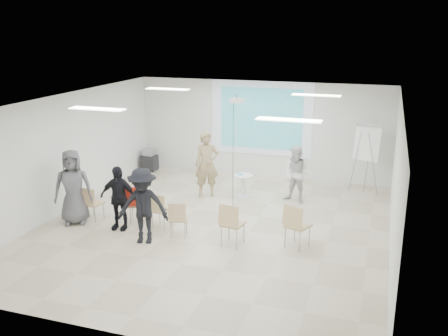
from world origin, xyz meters
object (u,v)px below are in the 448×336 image
(chair_right_far, at_px, (296,223))
(av_cart, at_px, (149,161))
(chair_center, at_px, (178,217))
(chair_right_inner, at_px, (231,221))
(pedestal_table, at_px, (243,184))
(player_left, at_px, (207,160))
(audience_outer, at_px, (73,183))
(chair_far_left, at_px, (91,201))
(laptop, at_px, (162,209))
(audience_mid, at_px, (143,201))
(chair_left_inner, at_px, (160,208))
(audience_left, at_px, (118,193))
(flipchart_easel, at_px, (367,143))
(player_right, at_px, (297,171))
(chair_left_mid, at_px, (137,202))

(chair_right_far, relative_size, av_cart, 1.36)
(chair_center, relative_size, chair_right_inner, 0.86)
(pedestal_table, bearing_deg, player_left, -168.35)
(pedestal_table, relative_size, chair_right_far, 0.72)
(chair_right_far, xyz_separation_m, audience_outer, (-5.33, -0.23, 0.44))
(chair_right_far, bearing_deg, av_cart, 164.80)
(chair_right_inner, bearing_deg, chair_far_left, -176.41)
(laptop, height_order, audience_mid, audience_mid)
(chair_far_left, height_order, chair_center, chair_far_left)
(chair_right_inner, height_order, audience_mid, audience_mid)
(chair_right_inner, relative_size, audience_mid, 0.51)
(chair_left_inner, relative_size, chair_center, 1.02)
(player_left, xyz_separation_m, audience_left, (-1.15, -2.87, -0.16))
(chair_left_inner, relative_size, audience_mid, 0.44)
(chair_right_inner, distance_m, flipchart_easel, 5.30)
(player_right, distance_m, audience_mid, 4.56)
(pedestal_table, xyz_separation_m, audience_outer, (-3.34, -3.09, 0.65))
(player_left, height_order, chair_right_far, player_left)
(player_right, height_order, chair_left_inner, player_right)
(chair_left_mid, xyz_separation_m, flipchart_easel, (5.08, 3.99, 0.94))
(player_right, distance_m, chair_right_inner, 3.38)
(chair_left_inner, height_order, flipchart_easel, flipchart_easel)
(laptop, relative_size, audience_mid, 0.16)
(audience_mid, bearing_deg, av_cart, 101.58)
(chair_far_left, distance_m, laptop, 1.80)
(chair_left_mid, distance_m, av_cart, 4.58)
(audience_mid, bearing_deg, chair_right_inner, -1.77)
(chair_center, bearing_deg, audience_outer, 164.48)
(chair_far_left, xyz_separation_m, chair_right_far, (5.01, -0.02, 0.08))
(chair_center, height_order, audience_mid, audience_mid)
(pedestal_table, xyz_separation_m, chair_far_left, (-3.03, -2.84, 0.13))
(chair_right_far, relative_size, laptop, 3.15)
(chair_right_inner, xyz_separation_m, audience_left, (-2.79, 0.12, 0.30))
(audience_left, xyz_separation_m, flipchart_easel, (5.33, 4.44, 0.59))
(player_right, height_order, chair_left_mid, player_right)
(chair_left_inner, relative_size, audience_outer, 0.42)
(av_cart, bearing_deg, player_left, -31.21)
(player_left, relative_size, audience_outer, 1.02)
(chair_far_left, distance_m, flipchart_easel, 7.57)
(laptop, bearing_deg, pedestal_table, -108.45)
(player_right, relative_size, laptop, 5.48)
(player_left, height_order, chair_left_mid, player_left)
(chair_left_mid, bearing_deg, laptop, -22.96)
(player_left, distance_m, laptop, 2.53)
(chair_center, relative_size, laptop, 2.68)
(audience_mid, bearing_deg, chair_left_inner, 76.81)
(chair_far_left, relative_size, audience_mid, 0.44)
(chair_far_left, distance_m, chair_center, 2.41)
(audience_mid, bearing_deg, chair_center, 24.89)
(audience_mid, bearing_deg, chair_left_mid, 110.64)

